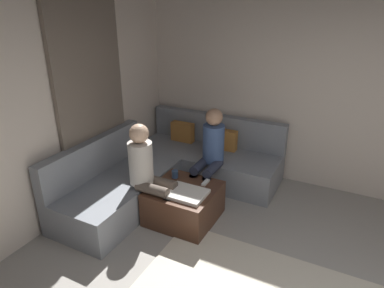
{
  "coord_description": "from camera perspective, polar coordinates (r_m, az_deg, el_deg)",
  "views": [
    {
      "loc": [
        0.08,
        -1.72,
        2.44
      ],
      "look_at": [
        -1.63,
        1.63,
        0.85
      ],
      "focal_mm": 31.71,
      "sensor_mm": 36.0,
      "label": 1
    }
  ],
  "objects": [
    {
      "name": "curtain_panel",
      "position": [
        4.37,
        -16.42,
        6.16
      ],
      "size": [
        0.06,
        1.1,
        2.5
      ],
      "primitive_type": "cube",
      "color": "#726659",
      "rests_on": "ground_plane"
    },
    {
      "name": "folded_blanket",
      "position": [
        3.86,
        -0.94,
        -8.32
      ],
      "size": [
        0.44,
        0.36,
        0.04
      ],
      "primitive_type": "cube",
      "color": "white",
      "rests_on": "ottoman"
    },
    {
      "name": "coffee_mug",
      "position": [
        4.21,
        -2.89,
        -5.07
      ],
      "size": [
        0.08,
        0.08,
        0.1
      ],
      "primitive_type": "cylinder",
      "color": "#334C72",
      "rests_on": "ottoman"
    },
    {
      "name": "ottoman",
      "position": [
        4.11,
        -1.38,
        -9.95
      ],
      "size": [
        0.76,
        0.76,
        0.42
      ],
      "primitive_type": "cube",
      "color": "#4C2D1E",
      "rests_on": "ground_plane"
    },
    {
      "name": "wall_back",
      "position": [
        4.79,
        25.57,
        7.51
      ],
      "size": [
        6.0,
        0.12,
        2.7
      ],
      "primitive_type": "cube",
      "color": "beige",
      "rests_on": "ground_plane"
    },
    {
      "name": "person_on_couch_side",
      "position": [
        3.91,
        -7.37,
        -4.39
      ],
      "size": [
        0.6,
        0.3,
        1.2
      ],
      "rotation": [
        0.0,
        0.0,
        -1.57
      ],
      "color": "brown",
      "rests_on": "ground_plane"
    },
    {
      "name": "sectional_couch",
      "position": [
        4.72,
        -3.51,
        -4.35
      ],
      "size": [
        2.1,
        2.55,
        0.87
      ],
      "color": "gray",
      "rests_on": "ground_plane"
    },
    {
      "name": "game_remote",
      "position": [
        4.1,
        2.3,
        -6.47
      ],
      "size": [
        0.05,
        0.15,
        0.02
      ],
      "primitive_type": "cube",
      "color": "white",
      "rests_on": "ottoman"
    },
    {
      "name": "person_on_couch_back",
      "position": [
        4.37,
        3.09,
        -1.2
      ],
      "size": [
        0.3,
        0.6,
        1.2
      ],
      "rotation": [
        0.0,
        0.0,
        3.14
      ],
      "color": "#2D3347",
      "rests_on": "ground_plane"
    }
  ]
}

